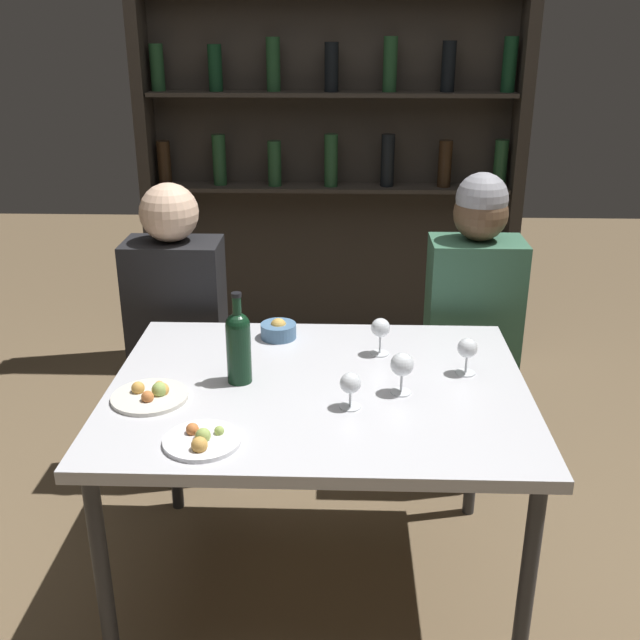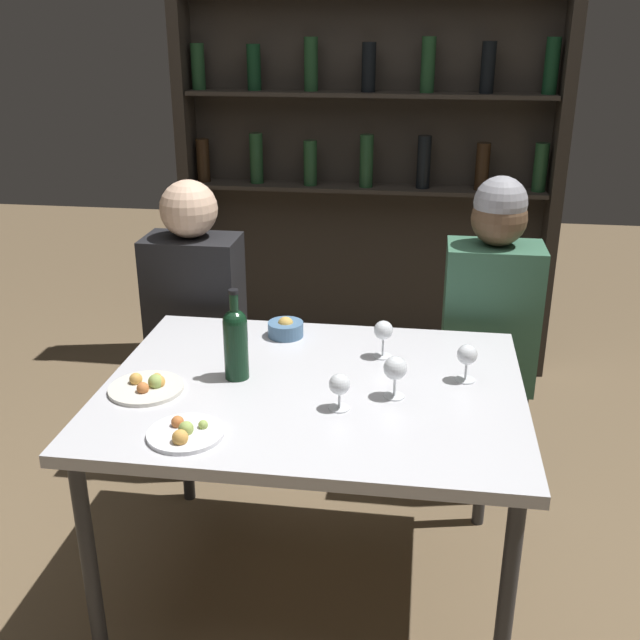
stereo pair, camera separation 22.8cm
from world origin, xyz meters
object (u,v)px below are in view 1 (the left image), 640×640
wine_glass_2 (350,385)px  food_plate_0 (202,439)px  wine_glass_3 (467,350)px  snack_bowl (278,330)px  seated_person_left (179,343)px  wine_bottle (238,344)px  wine_glass_1 (380,329)px  seated_person_right (471,338)px  wine_glass_0 (402,366)px  food_plate_1 (151,395)px

wine_glass_2 → food_plate_0: size_ratio=0.52×
wine_glass_3 → snack_bowl: bearing=156.6°
wine_glass_2 → seated_person_left: (-0.66, 0.81, -0.24)m
wine_bottle → wine_glass_1: 0.47m
snack_bowl → seated_person_left: (-0.42, 0.32, -0.20)m
food_plate_0 → seated_person_right: bearing=50.1°
wine_glass_1 → snack_bowl: size_ratio=1.02×
wine_glass_0 → wine_glass_3: size_ratio=1.08×
wine_glass_0 → wine_glass_1: wine_glass_0 is taller
wine_bottle → wine_glass_2: 0.36m
wine_bottle → wine_glass_1: size_ratio=2.29×
seated_person_left → food_plate_0: bearing=-74.4°
wine_glass_0 → snack_bowl: bearing=134.8°
wine_glass_1 → seated_person_left: seated_person_left is taller
wine_glass_2 → wine_glass_3: bearing=32.6°
wine_glass_0 → food_plate_0: bearing=-150.6°
food_plate_0 → seated_person_left: bearing=105.6°
food_plate_1 → wine_glass_1: bearing=26.3°
food_plate_1 → seated_person_right: size_ratio=0.18×
food_plate_0 → seated_person_right: (0.84, 1.01, -0.14)m
food_plate_1 → seated_person_right: seated_person_right is taller
seated_person_right → food_plate_1: bearing=-143.2°
wine_glass_2 → wine_glass_3: (0.35, 0.23, 0.01)m
wine_bottle → snack_bowl: (0.09, 0.33, -0.09)m
food_plate_1 → food_plate_0: bearing=-51.5°
wine_bottle → seated_person_left: seated_person_left is taller
snack_bowl → seated_person_right: seated_person_right is taller
wine_bottle → food_plate_0: 0.38m
food_plate_1 → snack_bowl: size_ratio=1.81×
wine_bottle → wine_glass_0: wine_bottle is taller
wine_glass_3 → wine_glass_2: bearing=-147.4°
wine_glass_2 → seated_person_left: 1.07m
food_plate_1 → seated_person_left: bearing=97.0°
wine_glass_2 → seated_person_right: size_ratio=0.08×
wine_glass_0 → wine_glass_1: size_ratio=1.02×
food_plate_0 → seated_person_left: size_ratio=0.17×
wine_glass_3 → wine_bottle: bearing=-173.7°
wine_glass_0 → seated_person_right: size_ratio=0.10×
food_plate_1 → seated_person_left: seated_person_left is taller
food_plate_0 → wine_glass_0: bearing=29.4°
wine_glass_2 → seated_person_right: seated_person_right is taller
wine_glass_3 → seated_person_right: (0.11, 0.58, -0.21)m
wine_glass_1 → wine_glass_3: bearing=-27.7°
food_plate_0 → snack_bowl: snack_bowl is taller
wine_glass_2 → snack_bowl: (-0.24, 0.48, -0.04)m
seated_person_right → snack_bowl: bearing=-155.4°
wine_bottle → seated_person_right: size_ratio=0.23×
seated_person_left → seated_person_right: size_ratio=0.96×
seated_person_left → wine_glass_2: bearing=-50.7°
seated_person_left → seated_person_right: (1.13, 0.00, 0.04)m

